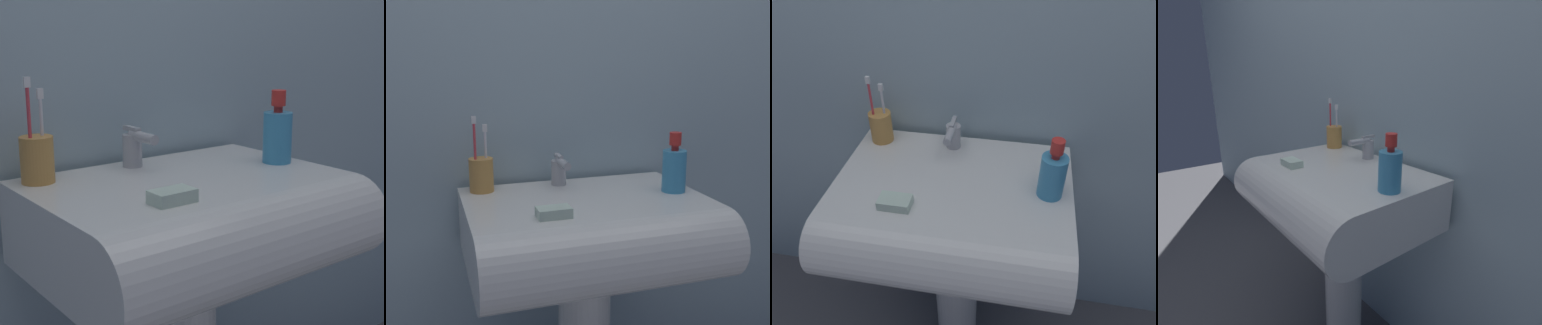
{
  "view_description": "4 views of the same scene",
  "coord_description": "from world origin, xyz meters",
  "views": [
    {
      "loc": [
        -0.7,
        -0.93,
        1.08
      ],
      "look_at": [
        0.02,
        -0.01,
        0.81
      ],
      "focal_mm": 55.0,
      "sensor_mm": 36.0,
      "label": 1
    },
    {
      "loc": [
        -0.4,
        -1.15,
        1.14
      ],
      "look_at": [
        -0.02,
        -0.0,
        0.87
      ],
      "focal_mm": 45.0,
      "sensor_mm": 36.0,
      "label": 2
    },
    {
      "loc": [
        0.16,
        -0.76,
        1.42
      ],
      "look_at": [
        0.03,
        -0.01,
        0.84
      ],
      "focal_mm": 35.0,
      "sensor_mm": 36.0,
      "label": 3
    },
    {
      "loc": [
        0.8,
        -0.59,
        1.1
      ],
      "look_at": [
        0.01,
        0.02,
        0.8
      ],
      "focal_mm": 28.0,
      "sensor_mm": 36.0,
      "label": 4
    }
  ],
  "objects": [
    {
      "name": "bar_soap",
      "position": [
        -0.12,
        -0.13,
        0.79
      ],
      "size": [
        0.08,
        0.05,
        0.02
      ],
      "primitive_type": "cube",
      "color": "silver",
      "rests_on": "sink_basin"
    },
    {
      "name": "soap_bottle",
      "position": [
        0.25,
        -0.02,
        0.84
      ],
      "size": [
        0.06,
        0.06,
        0.16
      ],
      "color": "#3F99CC",
      "rests_on": "sink_basin"
    },
    {
      "name": "sink_pedestal",
      "position": [
        0.0,
        0.0,
        0.3
      ],
      "size": [
        0.14,
        0.14,
        0.61
      ],
      "primitive_type": "cylinder",
      "color": "white",
      "rests_on": "ground"
    },
    {
      "name": "faucet",
      "position": [
        -0.03,
        0.13,
        0.83
      ],
      "size": [
        0.04,
        0.12,
        0.09
      ],
      "color": "#B7B7BC",
      "rests_on": "sink_basin"
    },
    {
      "name": "sink_basin",
      "position": [
        0.0,
        -0.06,
        0.69
      ],
      "size": [
        0.62,
        0.48,
        0.17
      ],
      "color": "white",
      "rests_on": "sink_pedestal"
    },
    {
      "name": "toothbrush_cup",
      "position": [
        -0.25,
        0.14,
        0.83
      ],
      "size": [
        0.07,
        0.07,
        0.21
      ],
      "color": "#D19347",
      "rests_on": "sink_basin"
    }
  ]
}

